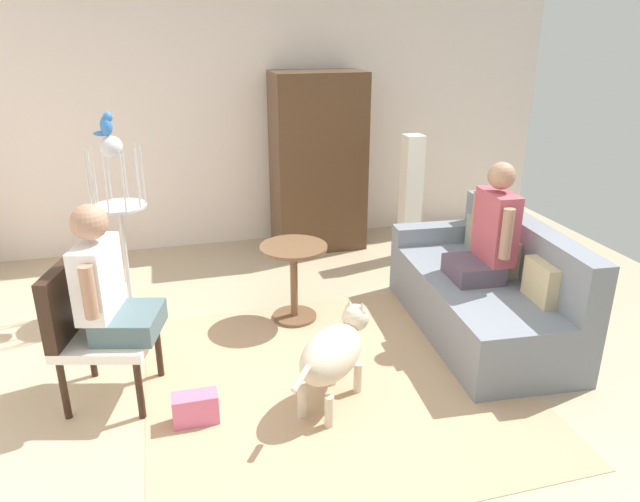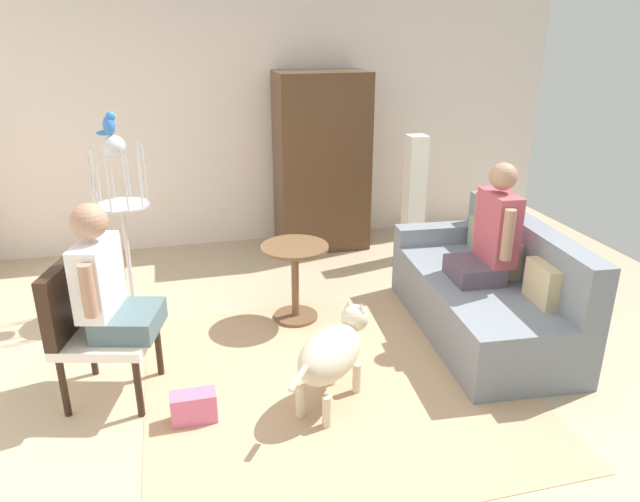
{
  "view_description": "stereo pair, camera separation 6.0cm",
  "coord_description": "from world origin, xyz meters",
  "px_view_note": "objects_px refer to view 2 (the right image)",
  "views": [
    {
      "loc": [
        -1.05,
        -3.26,
        2.25
      ],
      "look_at": [
        -0.06,
        0.33,
        0.81
      ],
      "focal_mm": 33.25,
      "sensor_mm": 36.0,
      "label": 1
    },
    {
      "loc": [
        -0.99,
        -3.28,
        2.25
      ],
      "look_at": [
        -0.06,
        0.33,
        0.81
      ],
      "focal_mm": 33.25,
      "sensor_mm": 36.0,
      "label": 2
    }
  ],
  "objects_px": {
    "person_on_couch": "(491,234)",
    "round_end_table": "(295,274)",
    "dog": "(332,352)",
    "parrot": "(109,124)",
    "person_on_armchair": "(107,283)",
    "bird_cage_stand": "(123,219)",
    "column_lamp": "(414,199)",
    "couch": "(487,293)",
    "armoire_cabinet": "(321,162)",
    "handbag": "(194,407)",
    "armchair": "(89,320)"
  },
  "relations": [
    {
      "from": "couch",
      "to": "column_lamp",
      "type": "xyz_separation_m",
      "value": [
        0.03,
        1.56,
        0.31
      ]
    },
    {
      "from": "person_on_armchair",
      "to": "parrot",
      "type": "relative_size",
      "value": 4.66
    },
    {
      "from": "dog",
      "to": "column_lamp",
      "type": "distance_m",
      "value": 2.62
    },
    {
      "from": "dog",
      "to": "parrot",
      "type": "relative_size",
      "value": 3.87
    },
    {
      "from": "person_on_armchair",
      "to": "handbag",
      "type": "xyz_separation_m",
      "value": [
        0.44,
        -0.4,
        -0.69
      ]
    },
    {
      "from": "bird_cage_stand",
      "to": "person_on_couch",
      "type": "bearing_deg",
      "value": -22.23
    },
    {
      "from": "round_end_table",
      "to": "dog",
      "type": "relative_size",
      "value": 0.92
    },
    {
      "from": "person_on_couch",
      "to": "bird_cage_stand",
      "type": "distance_m",
      "value": 2.84
    },
    {
      "from": "round_end_table",
      "to": "armoire_cabinet",
      "type": "distance_m",
      "value": 1.8
    },
    {
      "from": "armchair",
      "to": "handbag",
      "type": "relative_size",
      "value": 3.34
    },
    {
      "from": "person_on_armchair",
      "to": "dog",
      "type": "relative_size",
      "value": 1.2
    },
    {
      "from": "person_on_couch",
      "to": "handbag",
      "type": "bearing_deg",
      "value": -165.43
    },
    {
      "from": "round_end_table",
      "to": "parrot",
      "type": "bearing_deg",
      "value": 158.84
    },
    {
      "from": "bird_cage_stand",
      "to": "parrot",
      "type": "xyz_separation_m",
      "value": [
        -0.02,
        0.0,
        0.74
      ]
    },
    {
      "from": "bird_cage_stand",
      "to": "couch",
      "type": "bearing_deg",
      "value": -21.6
    },
    {
      "from": "armchair",
      "to": "dog",
      "type": "relative_size",
      "value": 1.32
    },
    {
      "from": "armchair",
      "to": "column_lamp",
      "type": "xyz_separation_m",
      "value": [
        2.87,
        1.71,
        0.08
      ]
    },
    {
      "from": "dog",
      "to": "handbag",
      "type": "relative_size",
      "value": 2.52
    },
    {
      "from": "person_on_armchair",
      "to": "bird_cage_stand",
      "type": "distance_m",
      "value": 1.25
    },
    {
      "from": "couch",
      "to": "person_on_armchair",
      "type": "relative_size",
      "value": 2.26
    },
    {
      "from": "parrot",
      "to": "column_lamp",
      "type": "xyz_separation_m",
      "value": [
        2.72,
        0.5,
        -0.92
      ]
    },
    {
      "from": "couch",
      "to": "person_on_armchair",
      "type": "xyz_separation_m",
      "value": [
        -2.7,
        -0.19,
        0.47
      ]
    },
    {
      "from": "handbag",
      "to": "round_end_table",
      "type": "bearing_deg",
      "value": 52.81
    },
    {
      "from": "person_on_armchair",
      "to": "armoire_cabinet",
      "type": "xyz_separation_m",
      "value": [
        1.95,
        2.35,
        0.12
      ]
    },
    {
      "from": "person_on_armchair",
      "to": "bird_cage_stand",
      "type": "bearing_deg",
      "value": 88.35
    },
    {
      "from": "parrot",
      "to": "armoire_cabinet",
      "type": "bearing_deg",
      "value": 29.76
    },
    {
      "from": "armchair",
      "to": "parrot",
      "type": "bearing_deg",
      "value": 82.61
    },
    {
      "from": "armchair",
      "to": "person_on_couch",
      "type": "distance_m",
      "value": 2.82
    },
    {
      "from": "person_on_couch",
      "to": "person_on_armchair",
      "type": "xyz_separation_m",
      "value": [
        -2.67,
        -0.17,
        -0.02
      ]
    },
    {
      "from": "person_on_couch",
      "to": "dog",
      "type": "distance_m",
      "value": 1.56
    },
    {
      "from": "armchair",
      "to": "person_on_armchair",
      "type": "distance_m",
      "value": 0.29
    },
    {
      "from": "round_end_table",
      "to": "handbag",
      "type": "height_order",
      "value": "round_end_table"
    },
    {
      "from": "couch",
      "to": "dog",
      "type": "distance_m",
      "value": 1.54
    },
    {
      "from": "bird_cage_stand",
      "to": "armoire_cabinet",
      "type": "distance_m",
      "value": 2.21
    },
    {
      "from": "person_on_couch",
      "to": "round_end_table",
      "type": "distance_m",
      "value": 1.53
    },
    {
      "from": "person_on_couch",
      "to": "bird_cage_stand",
      "type": "bearing_deg",
      "value": 157.77
    },
    {
      "from": "armchair",
      "to": "dog",
      "type": "xyz_separation_m",
      "value": [
        1.44,
        -0.46,
        -0.17
      ]
    },
    {
      "from": "dog",
      "to": "parrot",
      "type": "xyz_separation_m",
      "value": [
        -1.28,
        1.67,
        1.18
      ]
    },
    {
      "from": "person_on_armchair",
      "to": "handbag",
      "type": "relative_size",
      "value": 3.04
    },
    {
      "from": "parrot",
      "to": "column_lamp",
      "type": "relative_size",
      "value": 0.14
    },
    {
      "from": "person_on_armchair",
      "to": "couch",
      "type": "bearing_deg",
      "value": 4.12
    },
    {
      "from": "armchair",
      "to": "parrot",
      "type": "height_order",
      "value": "parrot"
    },
    {
      "from": "couch",
      "to": "armoire_cabinet",
      "type": "relative_size",
      "value": 1.03
    },
    {
      "from": "parrot",
      "to": "armoire_cabinet",
      "type": "distance_m",
      "value": 2.31
    },
    {
      "from": "armoire_cabinet",
      "to": "parrot",
      "type": "bearing_deg",
      "value": -150.24
    },
    {
      "from": "couch",
      "to": "parrot",
      "type": "xyz_separation_m",
      "value": [
        -2.68,
        1.06,
        1.23
      ]
    },
    {
      "from": "person_on_armchair",
      "to": "person_on_couch",
      "type": "bearing_deg",
      "value": 3.75
    },
    {
      "from": "person_on_couch",
      "to": "armoire_cabinet",
      "type": "xyz_separation_m",
      "value": [
        -0.72,
        2.18,
        0.1
      ]
    },
    {
      "from": "armchair",
      "to": "handbag",
      "type": "bearing_deg",
      "value": -37.28
    },
    {
      "from": "couch",
      "to": "person_on_couch",
      "type": "xyz_separation_m",
      "value": [
        -0.03,
        -0.02,
        0.49
      ]
    }
  ]
}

